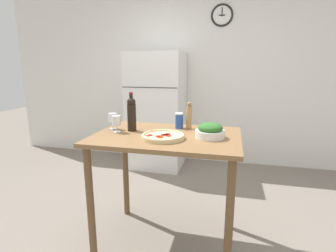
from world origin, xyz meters
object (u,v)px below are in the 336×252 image
(wine_bottle, at_px, (132,113))
(homemade_pizza, at_px, (163,136))
(pepper_mill, at_px, (189,116))
(wine_glass_far, at_px, (113,119))
(salad_bowl, at_px, (210,131))
(refrigerator, at_px, (157,111))
(wine_glass_near, at_px, (116,121))
(salt_canister, at_px, (179,121))

(wine_bottle, distance_m, homemade_pizza, 0.38)
(wine_bottle, height_order, pepper_mill, wine_bottle)
(wine_bottle, relative_size, wine_glass_far, 2.34)
(pepper_mill, xyz_separation_m, salad_bowl, (0.20, -0.26, -0.06))
(wine_glass_far, distance_m, pepper_mill, 0.65)
(pepper_mill, bearing_deg, refrigerator, 115.61)
(salad_bowl, bearing_deg, wine_bottle, 173.90)
(wine_bottle, height_order, wine_glass_near, wine_bottle)
(wine_glass_near, bearing_deg, refrigerator, 95.61)
(wine_glass_near, distance_m, wine_glass_far, 0.12)
(refrigerator, distance_m, homemade_pizza, 1.96)
(refrigerator, bearing_deg, salad_bowl, -62.38)
(wine_bottle, bearing_deg, salt_canister, 26.83)
(wine_bottle, height_order, wine_glass_far, wine_bottle)
(wine_glass_far, relative_size, homemade_pizza, 0.43)
(salad_bowl, xyz_separation_m, salt_canister, (-0.28, 0.25, 0.01))
(refrigerator, xyz_separation_m, homemade_pizza, (0.59, -1.87, 0.14))
(wine_bottle, height_order, homemade_pizza, wine_bottle)
(salad_bowl, bearing_deg, salt_canister, 138.44)
(wine_bottle, relative_size, homemade_pizza, 1.00)
(refrigerator, distance_m, wine_glass_far, 1.69)
(refrigerator, height_order, salt_canister, refrigerator)
(wine_bottle, bearing_deg, salad_bowl, -6.10)
(salad_bowl, bearing_deg, homemade_pizza, -162.92)
(salad_bowl, bearing_deg, wine_glass_far, 173.81)
(refrigerator, xyz_separation_m, wine_bottle, (0.28, -1.69, 0.26))
(wine_glass_far, bearing_deg, salt_canister, 16.72)
(wine_glass_near, xyz_separation_m, pepper_mill, (0.55, 0.26, 0.02))
(salad_bowl, height_order, homemade_pizza, salad_bowl)
(wine_glass_far, distance_m, salad_bowl, 0.83)
(salt_canister, bearing_deg, wine_glass_near, -151.07)
(wine_glass_near, bearing_deg, salt_canister, 28.93)
(wine_glass_far, xyz_separation_m, salad_bowl, (0.83, -0.09, -0.04))
(refrigerator, height_order, salad_bowl, refrigerator)
(wine_glass_far, height_order, pepper_mill, pepper_mill)
(wine_bottle, relative_size, salt_canister, 2.39)
(wine_glass_far, bearing_deg, wine_glass_near, -51.04)
(wine_bottle, relative_size, pepper_mill, 1.38)
(wine_bottle, xyz_separation_m, salad_bowl, (0.65, -0.07, -0.09))
(refrigerator, distance_m, salt_canister, 1.65)
(wine_bottle, distance_m, salt_canister, 0.41)
(wine_glass_far, xyz_separation_m, salt_canister, (0.54, 0.16, -0.02))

